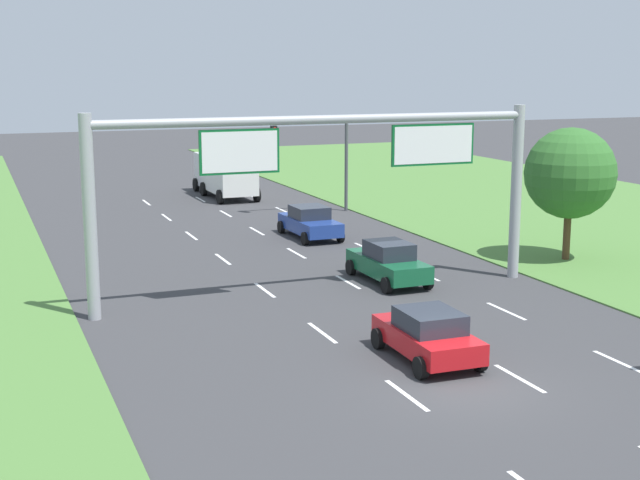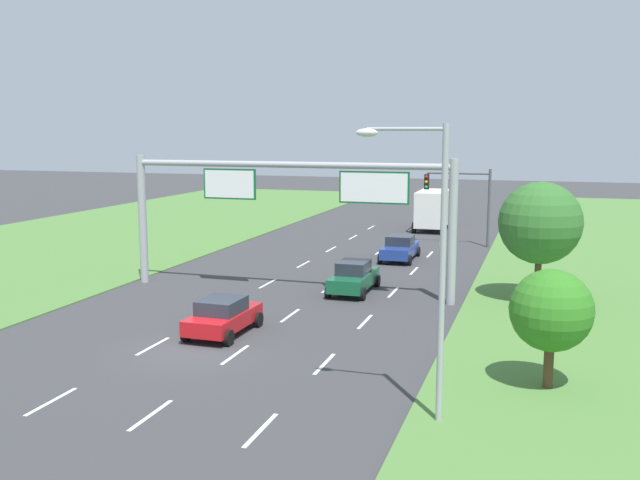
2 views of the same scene
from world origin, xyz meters
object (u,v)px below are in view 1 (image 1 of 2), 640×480
Objects in this scene: car_lead_silver at (428,334)px; box_truck at (225,170)px; roadside_tree_mid at (570,173)px; car_near_red at (310,222)px; sign_gantry at (329,166)px; traffic_light_mast at (316,147)px; car_mid_lane at (388,262)px.

car_lead_silver is 34.36m from box_truck.
roadside_tree_mid is (12.23, 9.78, 3.12)m from car_lead_silver.
car_near_red is 15.21m from box_truck.
box_truck is 0.43× the size of sign_gantry.
car_lead_silver is 0.54× the size of box_truck.
box_truck is 1.25× the size of roadside_tree_mid.
car_lead_silver is 27.02m from traffic_light_mast.
car_near_red is 0.26× the size of sign_gantry.
sign_gantry is 2.92× the size of roadside_tree_mid.
car_lead_silver is at bearing -101.51° from car_near_red.
box_truck reaches higher than car_mid_lane.
roadside_tree_mid is at bearing -70.94° from box_truck.
sign_gantry reaches higher than car_mid_lane.
roadside_tree_mid is at bearing 39.77° from car_lead_silver.
box_truck is (0.33, 25.08, 0.96)m from car_mid_lane.
box_truck is at bearing 109.77° from roadside_tree_mid.
box_truck is at bearing 111.33° from traffic_light_mast.
car_near_red is 0.61× the size of box_truck.
car_lead_silver is at bearing -109.56° from car_mid_lane.
car_mid_lane is 25.10m from box_truck.
car_near_red is 8.26m from traffic_light_mast.
sign_gantry is at bearing -108.36° from car_near_red.
car_near_red is at bearing 133.22° from roadside_tree_mid.
sign_gantry is (0.10, 7.98, 4.12)m from car_lead_silver.
box_truck is (3.46, 34.17, 1.00)m from car_lead_silver.
sign_gantry is (-3.36, -26.19, 3.12)m from box_truck.
box_truck reaches higher than car_near_red.
sign_gantry is 19.21m from traffic_light_mast.
car_mid_lane is at bearing 20.02° from sign_gantry.
box_truck is at bearing 89.56° from car_near_red.
sign_gantry is (-3.03, -1.10, 4.09)m from car_mid_lane.
sign_gantry is at bearing -171.57° from roadside_tree_mid.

